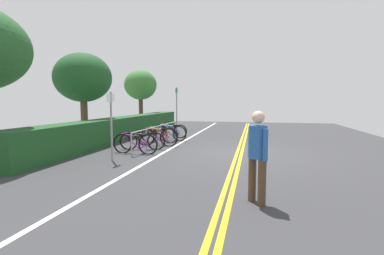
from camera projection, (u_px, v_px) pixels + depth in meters
ground_plane at (239, 153)px, 9.99m from camera, size 29.55×13.60×0.05m
centre_line_yellow_inner at (242, 153)px, 9.97m from camera, size 26.60×0.10×0.00m
centre_line_yellow_outer at (237, 153)px, 10.00m from camera, size 26.60×0.10×0.00m
bike_lane_stripe_white at (168, 150)px, 10.54m from camera, size 26.60×0.12×0.00m
bike_rack at (158, 131)px, 11.87m from camera, size 5.33×0.05×0.79m
bicycle_0 at (135, 144)px, 9.78m from camera, size 0.46×1.68×0.74m
bicycle_1 at (142, 141)px, 10.60m from camera, size 0.50×1.68×0.70m
bicycle_2 at (157, 137)px, 11.49m from camera, size 0.46×1.76×0.78m
bicycle_3 at (160, 135)px, 12.38m from camera, size 0.46×1.65×0.72m
bicycle_4 at (170, 133)px, 13.14m from camera, size 0.55×1.68×0.74m
bicycle_5 at (170, 131)px, 14.06m from camera, size 0.46×1.74×0.71m
pedestrian at (258, 151)px, 4.97m from camera, size 0.41×0.34×1.65m
sign_post_near at (111, 119)px, 8.49m from camera, size 0.36×0.07×2.09m
sign_post_far at (177, 107)px, 15.32m from camera, size 0.36×0.06×2.55m
hedge_backdrop at (124, 128)px, 13.82m from camera, size 14.28×0.98×1.05m
tree_mid at (83, 78)px, 12.73m from camera, size 2.53×2.53×3.96m
tree_far_right at (141, 85)px, 19.37m from camera, size 2.20×2.20×3.93m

